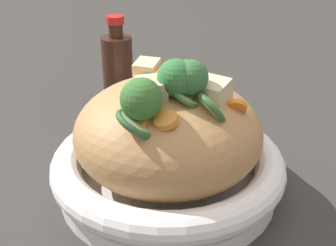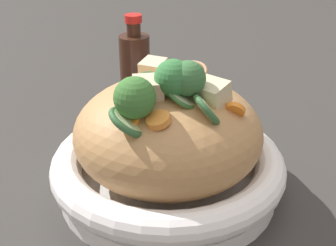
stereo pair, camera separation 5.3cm
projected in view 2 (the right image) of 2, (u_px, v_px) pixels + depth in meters
name	position (u px, v px, depth m)	size (l,w,h in m)	color
ground_plane	(168.00, 189.00, 0.57)	(3.00, 3.00, 0.00)	#33312E
serving_bowl	(168.00, 169.00, 0.56)	(0.28, 0.28, 0.06)	white
noodle_heap	(168.00, 132.00, 0.54)	(0.22, 0.22, 0.13)	#B2824E
broccoli_florets	(163.00, 87.00, 0.47)	(0.12, 0.07, 0.06)	#8FB270
carrot_coins	(172.00, 96.00, 0.49)	(0.14, 0.12, 0.04)	orange
zucchini_slices	(162.00, 106.00, 0.47)	(0.12, 0.11, 0.04)	beige
chicken_chunks	(170.00, 85.00, 0.51)	(0.11, 0.15, 0.04)	beige
soy_sauce_bottle	(135.00, 69.00, 0.77)	(0.05, 0.05, 0.16)	#381E14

